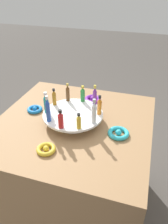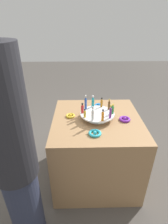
{
  "view_description": "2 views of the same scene",
  "coord_description": "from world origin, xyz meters",
  "px_view_note": "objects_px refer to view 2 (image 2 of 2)",
  "views": [
    {
      "loc": [
        0.37,
        -0.97,
        1.5
      ],
      "look_at": [
        0.09,
        -0.09,
        0.91
      ],
      "focal_mm": 35.0,
      "sensor_mm": 36.0,
      "label": 1
    },
    {
      "loc": [
        1.5,
        -0.16,
        1.68
      ],
      "look_at": [
        0.14,
        -0.13,
        0.93
      ],
      "focal_mm": 28.0,
      "sensor_mm": 36.0,
      "label": 2
    }
  ],
  "objects_px": {
    "bottle_green": "(113,109)",
    "bottle_brown": "(109,105)",
    "ribbon_bow_gold": "(70,116)",
    "ribbon_bow_purple": "(125,119)",
    "bottle_clear": "(93,114)",
    "bottle_gold": "(85,113)",
    "bottle_purple": "(110,112)",
    "bottle_amber": "(102,103)",
    "bottle_teal": "(93,102)",
    "bottle_red": "(82,108)",
    "bottle_orange": "(103,116)",
    "ribbon_bow_teal": "(95,133)",
    "ribbon_bow_blue": "(99,105)",
    "person_figure": "(13,155)",
    "display_stand": "(97,115)",
    "bottle_blue": "(86,103)"
  },
  "relations": [
    {
      "from": "bottle_green",
      "to": "ribbon_bow_purple",
      "type": "bearing_deg",
      "value": 75.72
    },
    {
      "from": "ribbon_bow_teal",
      "to": "ribbon_bow_gold",
      "type": "distance_m",
      "value": 0.39
    },
    {
      "from": "ribbon_bow_teal",
      "to": "bottle_red",
      "type": "bearing_deg",
      "value": -159.62
    },
    {
      "from": "bottle_green",
      "to": "ribbon_bow_blue",
      "type": "distance_m",
      "value": 0.31
    },
    {
      "from": "bottle_green",
      "to": "bottle_brown",
      "type": "bearing_deg",
      "value": -166.33
    },
    {
      "from": "person_figure",
      "to": "bottle_brown",
      "type": "bearing_deg",
      "value": -2.12
    },
    {
      "from": "bottle_teal",
      "to": "bottle_red",
      "type": "distance_m",
      "value": 0.17
    },
    {
      "from": "bottle_purple",
      "to": "ribbon_bow_purple",
      "type": "relative_size",
      "value": 1.22
    },
    {
      "from": "bottle_amber",
      "to": "bottle_red",
      "type": "xyz_separation_m",
      "value": [
        0.12,
        -0.2,
        -0.0
      ]
    },
    {
      "from": "person_figure",
      "to": "display_stand",
      "type": "bearing_deg",
      "value": -0.0
    },
    {
      "from": "bottle_brown",
      "to": "person_figure",
      "type": "height_order",
      "value": "person_figure"
    },
    {
      "from": "ribbon_bow_teal",
      "to": "ribbon_bow_purple",
      "type": "bearing_deg",
      "value": 126.06
    },
    {
      "from": "ribbon_bow_blue",
      "to": "person_figure",
      "type": "xyz_separation_m",
      "value": [
        0.91,
        -0.65,
        0.1
      ]
    },
    {
      "from": "bottle_gold",
      "to": "bottle_blue",
      "type": "bearing_deg",
      "value": 175.67
    },
    {
      "from": "ribbon_bow_purple",
      "to": "bottle_orange",
      "type": "bearing_deg",
      "value": -66.83
    },
    {
      "from": "ribbon_bow_purple",
      "to": "bottle_purple",
      "type": "bearing_deg",
      "value": -71.47
    },
    {
      "from": "ribbon_bow_gold",
      "to": "ribbon_bow_blue",
      "type": "bearing_deg",
      "value": 126.06
    },
    {
      "from": "bottle_clear",
      "to": "ribbon_bow_gold",
      "type": "distance_m",
      "value": 0.3
    },
    {
      "from": "display_stand",
      "to": "bottle_red",
      "type": "xyz_separation_m",
      "value": [
        -0.01,
        -0.15,
        0.07
      ]
    },
    {
      "from": "bottle_clear",
      "to": "ribbon_bow_teal",
      "type": "xyz_separation_m",
      "value": [
        0.13,
        0.01,
        -0.11
      ]
    },
    {
      "from": "bottle_red",
      "to": "bottle_gold",
      "type": "relative_size",
      "value": 1.19
    },
    {
      "from": "bottle_orange",
      "to": "ribbon_bow_purple",
      "type": "distance_m",
      "value": 0.27
    },
    {
      "from": "bottle_purple",
      "to": "bottle_teal",
      "type": "bearing_deg",
      "value": -148.33
    },
    {
      "from": "bottle_amber",
      "to": "ribbon_bow_blue",
      "type": "height_order",
      "value": "bottle_amber"
    },
    {
      "from": "bottle_brown",
      "to": "bottle_amber",
      "type": "bearing_deg",
      "value": -130.33
    },
    {
      "from": "bottle_brown",
      "to": "bottle_purple",
      "type": "height_order",
      "value": "bottle_purple"
    },
    {
      "from": "bottle_green",
      "to": "bottle_gold",
      "type": "distance_m",
      "value": 0.28
    },
    {
      "from": "bottle_brown",
      "to": "bottle_orange",
      "type": "bearing_deg",
      "value": -22.33
    },
    {
      "from": "bottle_green",
      "to": "bottle_clear",
      "type": "relative_size",
      "value": 0.73
    },
    {
      "from": "bottle_red",
      "to": "ribbon_bow_blue",
      "type": "height_order",
      "value": "bottle_red"
    },
    {
      "from": "bottle_blue",
      "to": "ribbon_bow_blue",
      "type": "xyz_separation_m",
      "value": [
        -0.17,
        0.15,
        -0.12
      ]
    },
    {
      "from": "bottle_purple",
      "to": "person_figure",
      "type": "relative_size",
      "value": 0.08
    },
    {
      "from": "bottle_blue",
      "to": "ribbon_bow_gold",
      "type": "distance_m",
      "value": 0.2
    },
    {
      "from": "person_figure",
      "to": "ribbon_bow_gold",
      "type": "bearing_deg",
      "value": 17.16
    },
    {
      "from": "bottle_amber",
      "to": "bottle_clear",
      "type": "relative_size",
      "value": 0.75
    },
    {
      "from": "bottle_green",
      "to": "bottle_gold",
      "type": "xyz_separation_m",
      "value": [
        0.07,
        -0.27,
        -0.01
      ]
    },
    {
      "from": "bottle_amber",
      "to": "ribbon_bow_purple",
      "type": "bearing_deg",
      "value": 50.14
    },
    {
      "from": "bottle_orange",
      "to": "bottle_amber",
      "type": "bearing_deg",
      "value": 175.67
    },
    {
      "from": "bottle_teal",
      "to": "bottle_clear",
      "type": "relative_size",
      "value": 0.89
    },
    {
      "from": "bottle_green",
      "to": "display_stand",
      "type": "bearing_deg",
      "value": -94.33
    },
    {
      "from": "bottle_gold",
      "to": "ribbon_bow_teal",
      "type": "height_order",
      "value": "bottle_gold"
    },
    {
      "from": "display_stand",
      "to": "ribbon_bow_blue",
      "type": "height_order",
      "value": "display_stand"
    },
    {
      "from": "ribbon_bow_gold",
      "to": "ribbon_bow_purple",
      "type": "bearing_deg",
      "value": 81.06
    },
    {
      "from": "bottle_green",
      "to": "bottle_amber",
      "type": "bearing_deg",
      "value": -148.33
    },
    {
      "from": "bottle_amber",
      "to": "bottle_teal",
      "type": "relative_size",
      "value": 0.84
    },
    {
      "from": "bottle_gold",
      "to": "bottle_purple",
      "type": "relative_size",
      "value": 0.65
    },
    {
      "from": "ribbon_bow_blue",
      "to": "bottle_red",
      "type": "bearing_deg",
      "value": -36.18
    },
    {
      "from": "bottle_amber",
      "to": "bottle_red",
      "type": "height_order",
      "value": "same"
    },
    {
      "from": "ribbon_bow_blue",
      "to": "ribbon_bow_purple",
      "type": "bearing_deg",
      "value": 36.06
    },
    {
      "from": "bottle_green",
      "to": "bottle_amber",
      "type": "xyz_separation_m",
      "value": [
        -0.15,
        -0.09,
        0.0
      ]
    }
  ]
}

